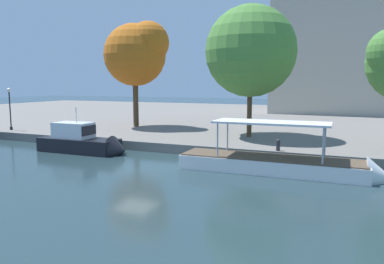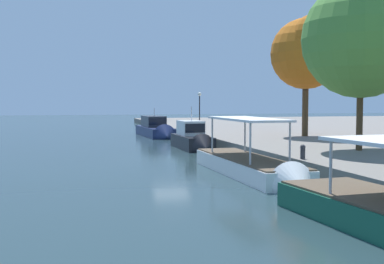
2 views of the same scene
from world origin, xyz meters
TOP-DOWN VIEW (x-y plane):
  - ground_plane at (0.00, 0.00)m, footprint 220.00×220.00m
  - motor_yacht_0 at (-22.10, 2.89)m, footprint 10.81×3.06m
  - motor_yacht_1 at (-6.69, 3.31)m, footprint 7.62×2.30m
  - tour_boat_2 at (8.99, 2.56)m, footprint 12.37×2.80m
  - mooring_bollard_0 at (7.92, 5.96)m, footprint 0.31×0.31m
  - lamp_post at (-18.96, 7.15)m, footprint 0.40×0.40m
  - tree_0 at (3.89, 12.52)m, footprint 8.32×8.45m
  - tree_1 at (-8.48, 14.59)m, footprint 7.09×6.57m

SIDE VIEW (x-z plane):
  - ground_plane at x=0.00m, z-range 0.00..0.00m
  - tour_boat_2 at x=8.99m, z-range -1.73..2.38m
  - motor_yacht_0 at x=-22.10m, z-range -1.42..2.69m
  - motor_yacht_1 at x=-6.69m, z-range -1.41..2.79m
  - mooring_bollard_0 at x=7.92m, z-range 0.77..1.60m
  - lamp_post at x=-18.96m, z-range 1.23..5.43m
  - tree_0 at x=3.89m, z-range 2.35..13.63m
  - tree_1 at x=-8.48m, z-range 3.00..14.07m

